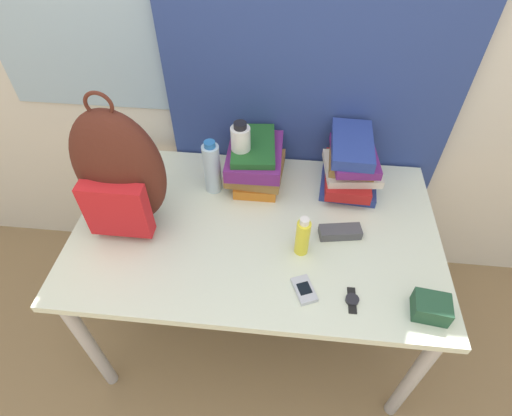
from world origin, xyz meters
TOP-DOWN VIEW (x-y plane):
  - ground_plane at (0.00, 0.00)m, footprint 12.00×12.00m
  - wall_back at (-0.00, 0.90)m, footprint 6.00×0.06m
  - curtain_blue at (0.17, 0.84)m, footprint 1.14×0.04m
  - desk at (0.00, 0.41)m, footprint 1.34×0.81m
  - backpack at (-0.46, 0.40)m, footprint 0.31×0.21m
  - book_stack_left at (-0.03, 0.66)m, footprint 0.23×0.29m
  - book_stack_center at (0.34, 0.67)m, footprint 0.24×0.28m
  - water_bottle at (-0.19, 0.59)m, footprint 0.07×0.07m
  - sports_bottle at (-0.08, 0.63)m, footprint 0.07×0.07m
  - sunscreen_bottle at (0.17, 0.31)m, footprint 0.05×0.05m
  - cell_phone at (0.18, 0.15)m, footprint 0.09×0.11m
  - sunglasses_case at (0.31, 0.40)m, footprint 0.16×0.08m
  - camera_pouch at (0.57, 0.11)m, footprint 0.12×0.10m
  - wristwatch at (0.34, 0.13)m, footprint 0.04×0.09m

SIDE VIEW (x-z plane):
  - ground_plane at x=0.00m, z-range 0.00..0.00m
  - desk at x=0.00m, z-range 0.28..1.00m
  - wristwatch at x=0.34m, z-range 0.72..0.73m
  - cell_phone at x=0.18m, z-range 0.72..0.73m
  - sunglasses_case at x=0.31m, z-range 0.72..0.75m
  - camera_pouch at x=0.57m, z-range 0.72..0.78m
  - sunscreen_bottle at x=0.17m, z-range 0.71..0.88m
  - book_stack_left at x=-0.03m, z-range 0.72..0.90m
  - book_stack_center at x=0.34m, z-range 0.71..0.94m
  - water_bottle at x=-0.19m, z-range 0.71..0.94m
  - sports_bottle at x=-0.08m, z-range 0.71..1.01m
  - backpack at x=-0.46m, z-range 0.68..1.21m
  - curtain_blue at x=0.17m, z-range 0.00..2.50m
  - wall_back at x=0.00m, z-range 0.00..2.50m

